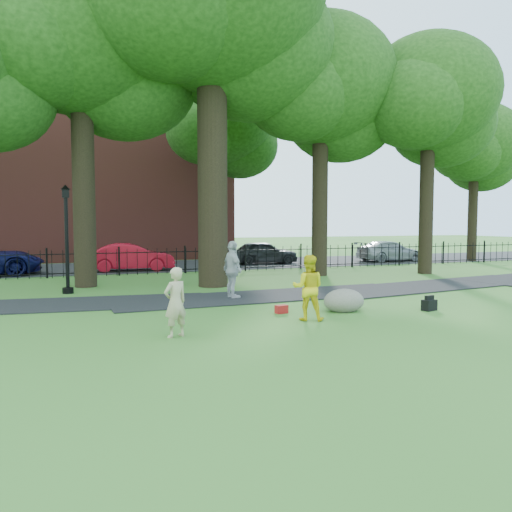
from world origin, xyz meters
name	(u,v)px	position (x,y,z in m)	size (l,w,h in m)	color
ground	(288,321)	(0.00, 0.00, 0.00)	(120.00, 120.00, 0.00)	#306523
footpath	(268,296)	(1.00, 3.90, 0.00)	(36.00, 2.60, 0.03)	black
street	(170,266)	(0.00, 16.00, 0.00)	(80.00, 7.00, 0.02)	black
iron_fence	(185,260)	(0.00, 12.00, 0.60)	(44.00, 0.04, 1.20)	black
brick_building	(86,167)	(-4.00, 24.00, 6.00)	(18.00, 8.00, 12.00)	maroon
big_tree	(214,10)	(0.13, 7.09, 10.14)	(10.08, 8.61, 14.37)	black
tree_row	(215,76)	(0.52, 8.40, 8.15)	(26.82, 7.96, 12.42)	black
woman	(175,302)	(-2.92, -0.73, 0.74)	(0.54, 0.35, 1.48)	tan
man	(308,288)	(0.50, -0.07, 0.81)	(0.79, 0.61, 1.62)	yellow
pedestrian	(233,270)	(-0.22, 3.84, 0.91)	(1.07, 0.45, 1.83)	#AAAAAF
boulder	(344,299)	(1.97, 0.72, 0.34)	(1.15, 0.87, 0.67)	#655E54
lamppost	(67,241)	(-5.12, 6.85, 1.79)	(0.36, 0.36, 3.66)	black
backpack	(429,305)	(4.21, -0.01, 0.15)	(0.40, 0.25, 0.30)	black
red_bag	(281,309)	(0.25, 1.01, 0.11)	(0.32, 0.20, 0.22)	maroon
red_sedan	(131,257)	(-2.28, 13.84, 0.68)	(1.44, 4.13, 1.36)	#AA0D1F
grey_car	(263,253)	(5.23, 15.34, 0.66)	(1.56, 3.88, 1.32)	black
silver_car	(389,251)	(13.18, 14.63, 0.61)	(1.72, 4.23, 1.23)	#96999E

